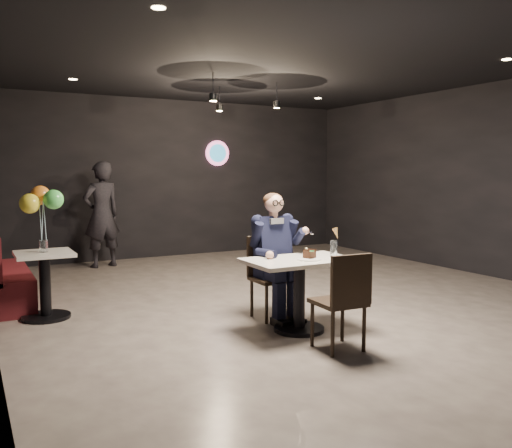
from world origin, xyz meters
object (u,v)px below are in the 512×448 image
main_table (299,295)px  chair_far (272,278)px  booth_bench (9,266)px  seated_man (272,254)px  side_table (45,285)px  balloon_vase (44,246)px  chair_near (338,300)px  sundae_glass (334,248)px  passerby (102,214)px

main_table → chair_far: bearing=90.0°
main_table → booth_bench: 3.73m
seated_man → side_table: size_ratio=1.91×
seated_man → balloon_vase: bearing=152.0°
chair_near → sundae_glass: bearing=59.7°
main_table → side_table: bearing=142.2°
seated_man → balloon_vase: seated_man is taller
seated_man → sundae_glass: 0.72m
side_table → balloon_vase: size_ratio=5.47×
sundae_glass → passerby: size_ratio=0.09×
chair_far → balloon_vase: (-2.23, 1.19, 0.36)m
seated_man → balloon_vase: 2.53m
chair_near → balloon_vase: chair_near is taller
chair_far → side_table: (-2.23, 1.19, -0.08)m
sundae_glass → passerby: passerby is taller
seated_man → passerby: (-0.93, 4.22, 0.19)m
main_table → seated_man: (0.00, 0.55, 0.34)m
sundae_glass → seated_man: bearing=123.9°
main_table → chair_near: 0.66m
side_table → passerby: (1.31, 3.03, 0.53)m
chair_near → booth_bench: chair_near is taller
balloon_vase → passerby: size_ratio=0.08×
passerby → main_table: bearing=86.6°
seated_man → sundae_glass: (0.40, -0.59, 0.11)m
seated_man → passerby: 4.32m
sundae_glass → booth_bench: 4.06m
main_table → balloon_vase: size_ratio=7.97×
sundae_glass → booth_bench: bearing=136.5°
main_table → chair_near: bearing=-90.0°
chair_near → main_table: bearing=92.6°
chair_far → seated_man: seated_man is taller
chair_near → sundae_glass: size_ratio=5.46×
booth_bench → passerby: bearing=51.7°
main_table → sundae_glass: bearing=-6.0°
sundae_glass → chair_far: bearing=123.9°
main_table → chair_near: chair_near is taller
side_table → passerby: size_ratio=0.42×
sundae_glass → balloon_vase: bearing=146.0°
chair_far → chair_near: same height
chair_far → sundae_glass: (0.40, -0.59, 0.37)m
booth_bench → passerby: 2.63m
passerby → chair_far: bearing=88.0°
booth_bench → passerby: size_ratio=1.01×
seated_man → chair_far: bearing=0.0°
side_table → balloon_vase: bearing=0.0°
booth_bench → main_table: bearing=-47.2°
main_table → passerby: 4.89m
chair_near → passerby: 5.52m
main_table → passerby: size_ratio=0.61×
side_table → passerby: bearing=66.7°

